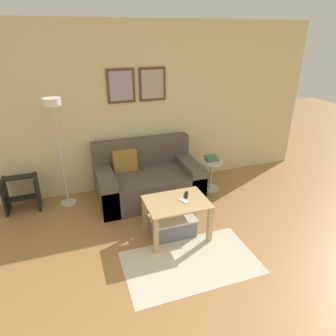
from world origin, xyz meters
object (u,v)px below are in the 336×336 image
Objects in this scene: couch at (147,179)px; coffee_table at (177,209)px; storage_bin at (173,225)px; side_table at (211,173)px; cell_phone at (184,201)px; floor_lamp at (57,131)px; remote_control at (186,195)px; book_stack at (211,159)px; step_stool at (21,193)px.

coffee_table is (0.07, -1.08, 0.10)m from couch.
storage_bin is (-0.04, 0.03, -0.26)m from coffee_table.
storage_bin is 1.38m from side_table.
storage_bin is at bearing 132.15° from cell_phone.
floor_lamp reaches higher than cell_phone.
remote_control reaches higher than storage_bin.
book_stack is at bearing 43.50° from storage_bin.
couch is 1.51m from floor_lamp.
floor_lamp is 3.39× the size of side_table.
couch is 6.98× the size of book_stack.
side_table is 3.25× the size of remote_control.
coffee_table is 5.46× the size of cell_phone.
remote_control is (0.24, -0.99, 0.22)m from couch.
side_table is at bearing -6.63° from step_stool.
coffee_table is at bearing -34.64° from step_stool.
book_stack reaches higher than storage_bin.
side_table is (1.00, 0.94, 0.17)m from storage_bin.
remote_control reaches higher than side_table.
remote_control is (-0.80, -0.88, 0.21)m from side_table.
cell_phone is at bearing -98.77° from remote_control.
book_stack is at bearing 45.62° from coffee_table.
storage_bin is 2.25m from step_stool.
floor_lamp is 11.78× the size of cell_phone.
storage_bin is 3.74× the size of remote_control.
book_stack is 1.47× the size of remote_control.
couch is 1.04m from side_table.
storage_bin is at bearing -136.45° from remote_control.
coffee_table is 3.46× the size of book_stack.
remote_control is 0.14m from cell_phone.
step_stool is (-1.81, 0.22, -0.02)m from couch.
cell_phone is (0.16, -1.10, 0.21)m from couch.
book_stack reaches higher than remote_control.
cell_phone is (-0.08, -0.11, -0.01)m from remote_control.
remote_control is (0.20, 0.06, 0.38)m from storage_bin.
cell_phone is at bearing -33.88° from step_stool.
remote_control is (0.17, 0.09, 0.12)m from coffee_table.
couch is at bearing 74.57° from cell_phone.
coffee_table is at bearing -86.05° from couch.
storage_bin is (0.04, -1.05, -0.16)m from couch.
book_stack reaches higher than cell_phone.
floor_lamp is 7.48× the size of book_stack.
couch reaches higher than remote_control.
floor_lamp is 3.29× the size of step_stool.
cell_phone is (-0.88, -1.00, -0.03)m from book_stack.
book_stack reaches higher than step_stool.
side_table is 2.21× the size of book_stack.
remote_control is 1.07× the size of cell_phone.
couch is 3.16× the size of side_table.
couch is 0.93× the size of floor_lamp.
couch is at bearing 173.77° from side_table.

